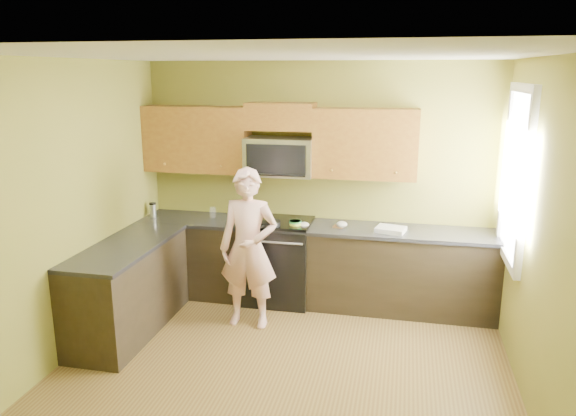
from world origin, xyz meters
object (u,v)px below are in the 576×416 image
(microwave, at_px, (280,175))
(stove, at_px, (278,261))
(travel_mug, at_px, (153,217))
(woman, at_px, (249,249))
(frying_pan, at_px, (269,226))
(butter_tub, at_px, (295,228))

(microwave, bearing_deg, stove, -90.00)
(stove, relative_size, travel_mug, 5.66)
(woman, distance_m, frying_pan, 0.48)
(microwave, xyz_separation_m, frying_pan, (-0.05, -0.35, -0.50))
(microwave, height_order, butter_tub, microwave)
(stove, distance_m, travel_mug, 1.57)
(woman, xyz_separation_m, butter_tub, (0.38, 0.54, 0.09))
(stove, relative_size, woman, 0.57)
(travel_mug, bearing_deg, stove, 1.38)
(travel_mug, bearing_deg, frying_pan, -7.29)
(stove, distance_m, frying_pan, 0.53)
(stove, xyz_separation_m, microwave, (0.00, 0.12, 0.97))
(microwave, height_order, travel_mug, microwave)
(stove, xyz_separation_m, travel_mug, (-1.50, -0.04, 0.45))
(butter_tub, height_order, travel_mug, travel_mug)
(microwave, xyz_separation_m, travel_mug, (-1.50, -0.16, -0.53))
(frying_pan, distance_m, butter_tub, 0.29)
(frying_pan, bearing_deg, travel_mug, -176.23)
(stove, bearing_deg, butter_tub, -30.17)
(frying_pan, xyz_separation_m, travel_mug, (-1.45, 0.19, -0.03))
(microwave, relative_size, woman, 0.46)
(microwave, xyz_separation_m, butter_tub, (0.23, -0.26, -0.53))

